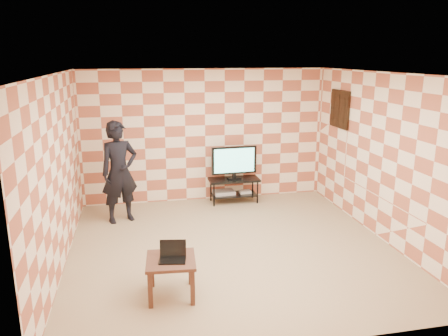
{
  "coord_description": "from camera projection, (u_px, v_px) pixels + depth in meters",
  "views": [
    {
      "loc": [
        -1.41,
        -6.21,
        2.95
      ],
      "look_at": [
        0.0,
        0.6,
        1.15
      ],
      "focal_mm": 35.0,
      "sensor_mm": 36.0,
      "label": 1
    }
  ],
  "objects": [
    {
      "name": "floor",
      "position": [
        232.0,
        248.0,
        6.9
      ],
      "size": [
        5.0,
        5.0,
        0.0
      ],
      "primitive_type": "plane",
      "color": "tan",
      "rests_on": "ground"
    },
    {
      "name": "tv_stand",
      "position": [
        234.0,
        185.0,
        8.97
      ],
      "size": [
        1.03,
        0.46,
        0.5
      ],
      "color": "black",
      "rests_on": "floor"
    },
    {
      "name": "wall_right",
      "position": [
        383.0,
        157.0,
        7.06
      ],
      "size": [
        0.02,
        5.0,
        2.7
      ],
      "primitive_type": "cube",
      "color": "#FEE7C6",
      "rests_on": "ground"
    },
    {
      "name": "tv",
      "position": [
        234.0,
        161.0,
        8.84
      ],
      "size": [
        0.93,
        0.19,
        0.68
      ],
      "color": "black",
      "rests_on": "tv_stand"
    },
    {
      "name": "person",
      "position": [
        119.0,
        172.0,
        7.81
      ],
      "size": [
        0.79,
        0.66,
        1.85
      ],
      "primitive_type": "imported",
      "rotation": [
        0.0,
        0.0,
        0.37
      ],
      "color": "black",
      "rests_on": "floor"
    },
    {
      "name": "wall_back",
      "position": [
        205.0,
        136.0,
        8.94
      ],
      "size": [
        5.0,
        0.02,
        2.7
      ],
      "primitive_type": "cube",
      "color": "#FEE7C6",
      "rests_on": "ground"
    },
    {
      "name": "ceiling",
      "position": [
        233.0,
        73.0,
        6.23
      ],
      "size": [
        5.0,
        5.0,
        0.02
      ],
      "primitive_type": "cube",
      "color": "white",
      "rests_on": "wall_back"
    },
    {
      "name": "game_console",
      "position": [
        245.0,
        192.0,
        9.07
      ],
      "size": [
        0.24,
        0.17,
        0.05
      ],
      "primitive_type": "cube",
      "rotation": [
        0.0,
        0.0,
        0.03
      ],
      "color": "silver",
      "rests_on": "tv_stand"
    },
    {
      "name": "laptop",
      "position": [
        173.0,
        255.0,
        5.4
      ],
      "size": [
        0.37,
        0.31,
        0.22
      ],
      "color": "black",
      "rests_on": "side_table"
    },
    {
      "name": "wall_left",
      "position": [
        57.0,
        174.0,
        6.08
      ],
      "size": [
        0.02,
        5.0,
        2.7
      ],
      "primitive_type": "cube",
      "color": "#FEE7C6",
      "rests_on": "ground"
    },
    {
      "name": "wall_art",
      "position": [
        340.0,
        109.0,
        8.37
      ],
      "size": [
        0.04,
        0.72,
        0.72
      ],
      "color": "black",
      "rests_on": "wall_right"
    },
    {
      "name": "wall_front",
      "position": [
        289.0,
        227.0,
        4.2
      ],
      "size": [
        5.0,
        0.02,
        2.7
      ],
      "primitive_type": "cube",
      "color": "#FEE7C6",
      "rests_on": "ground"
    },
    {
      "name": "side_table",
      "position": [
        171.0,
        265.0,
        5.43
      ],
      "size": [
        0.65,
        0.65,
        0.5
      ],
      "color": "#382018",
      "rests_on": "floor"
    },
    {
      "name": "dvd_player",
      "position": [
        224.0,
        192.0,
        9.0
      ],
      "size": [
        0.45,
        0.34,
        0.07
      ],
      "primitive_type": "cube",
      "rotation": [
        0.0,
        0.0,
        0.08
      ],
      "color": "#B5B5B7",
      "rests_on": "tv_stand"
    }
  ]
}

